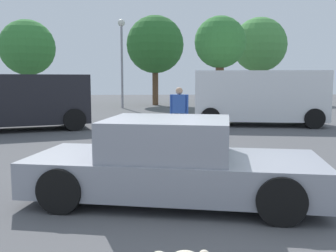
{
  "coord_description": "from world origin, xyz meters",
  "views": [
    {
      "loc": [
        -0.74,
        -5.51,
        1.85
      ],
      "look_at": [
        -0.36,
        2.26,
        0.9
      ],
      "focal_mm": 41.3,
      "sensor_mm": 36.0,
      "label": 1
    }
  ],
  "objects_px": {
    "pedestrian": "(179,109)",
    "sedan_foreground": "(173,163)",
    "suv_dark": "(23,100)",
    "light_post_mid": "(122,47)",
    "van_white": "(259,96)"
  },
  "relations": [
    {
      "from": "sedan_foreground",
      "to": "light_post_mid",
      "type": "bearing_deg",
      "value": 107.69
    },
    {
      "from": "pedestrian",
      "to": "van_white",
      "type": "bearing_deg",
      "value": -35.15
    },
    {
      "from": "pedestrian",
      "to": "sedan_foreground",
      "type": "bearing_deg",
      "value": -175.78
    },
    {
      "from": "van_white",
      "to": "suv_dark",
      "type": "distance_m",
      "value": 9.03
    },
    {
      "from": "pedestrian",
      "to": "light_post_mid",
      "type": "xyz_separation_m",
      "value": [
        -2.61,
        12.94,
        2.89
      ]
    },
    {
      "from": "sedan_foreground",
      "to": "suv_dark",
      "type": "xyz_separation_m",
      "value": [
        -4.9,
        8.45,
        0.52
      ]
    },
    {
      "from": "van_white",
      "to": "suv_dark",
      "type": "height_order",
      "value": "van_white"
    },
    {
      "from": "suv_dark",
      "to": "pedestrian",
      "type": "relative_size",
      "value": 3.06
    },
    {
      "from": "van_white",
      "to": "suv_dark",
      "type": "xyz_separation_m",
      "value": [
        -8.96,
        -1.06,
        -0.08
      ]
    },
    {
      "from": "pedestrian",
      "to": "suv_dark",
      "type": "bearing_deg",
      "value": 75.32
    },
    {
      "from": "light_post_mid",
      "to": "pedestrian",
      "type": "bearing_deg",
      "value": -78.59
    },
    {
      "from": "sedan_foreground",
      "to": "van_white",
      "type": "xyz_separation_m",
      "value": [
        4.06,
        9.51,
        0.6
      ]
    },
    {
      "from": "suv_dark",
      "to": "pedestrian",
      "type": "distance_m",
      "value": 6.0
    },
    {
      "from": "light_post_mid",
      "to": "suv_dark",
      "type": "bearing_deg",
      "value": -105.23
    },
    {
      "from": "light_post_mid",
      "to": "sedan_foreground",
      "type": "bearing_deg",
      "value": -83.83
    }
  ]
}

